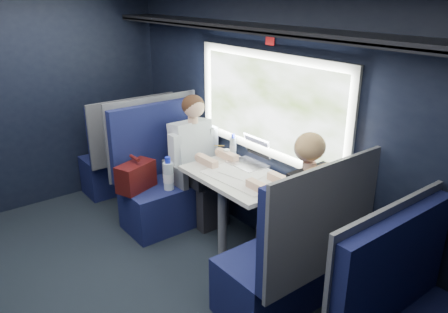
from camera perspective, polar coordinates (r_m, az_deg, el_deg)
ground at (r=3.73m, az=-11.51°, el=-16.97°), size 2.80×4.20×0.01m
room_shell at (r=3.07m, az=-13.10°, el=5.61°), size 3.00×4.40×2.40m
table at (r=3.86m, az=1.56°, el=-3.55°), size 0.62×1.00×0.74m
seat_bay_near at (r=4.51m, az=-7.54°, el=-3.29°), size 1.09×0.62×1.26m
seat_bay_far at (r=3.31m, az=8.84°, el=-13.25°), size 1.04×0.62×1.26m
seat_row_front at (r=5.28m, az=-12.44°, el=-0.07°), size 1.04×0.51×1.16m
man at (r=4.39m, az=-3.51°, el=0.33°), size 0.53×0.56×1.32m
woman at (r=3.41m, az=10.03°, el=-6.12°), size 0.53×0.56×1.32m
papers at (r=3.81m, az=2.76°, el=-2.55°), size 0.53×0.72×0.01m
laptop at (r=4.06m, az=3.71°, el=-0.01°), size 0.26×0.35×0.26m
bottle_small at (r=4.26m, az=1.19°, el=1.39°), size 0.06×0.06×0.22m
cup at (r=4.21m, az=0.34°, el=0.39°), size 0.06×0.06×0.08m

